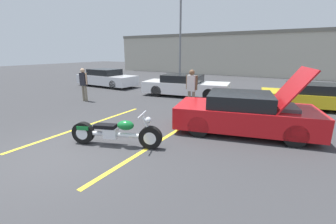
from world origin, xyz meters
TOP-DOWN VIEW (x-y plane):
  - ground_plane at (0.00, 0.00)m, footprint 80.00×80.00m
  - parking_stripe_foreground at (-1.32, 1.96)m, footprint 0.12×5.35m
  - parking_stripe_middle at (1.60, 1.96)m, footprint 0.12×5.35m
  - far_building at (0.00, 22.74)m, footprint 32.00×4.20m
  - light_pole at (-4.95, 15.85)m, footprint 1.21×0.28m
  - motorcycle at (0.75, 1.18)m, footprint 2.42×1.10m
  - show_car_hood_open at (3.47, 4.07)m, footprint 4.49×2.80m
  - parked_car_mid_row at (-0.81, 8.49)m, footprint 5.00×2.51m
  - parked_car_right_row at (5.52, 8.78)m, footprint 4.81×2.50m
  - parked_car_left_row at (-7.36, 8.84)m, footprint 4.64×1.87m
  - spectator_near_motorcycle at (-4.61, 4.61)m, footprint 0.52×0.22m
  - spectator_by_show_car at (0.90, 5.64)m, footprint 0.52×0.23m

SIDE VIEW (x-z plane):
  - ground_plane at x=0.00m, z-range 0.00..0.00m
  - parking_stripe_foreground at x=-1.32m, z-range 0.00..0.01m
  - parking_stripe_middle at x=1.60m, z-range 0.00..0.01m
  - motorcycle at x=0.75m, z-range -0.10..0.84m
  - parked_car_right_row at x=5.52m, z-range -0.02..1.09m
  - parked_car_mid_row at x=-0.81m, z-range -0.02..1.18m
  - parked_car_left_row at x=-7.36m, z-range -0.03..1.22m
  - show_car_hood_open at x=3.47m, z-range -0.41..1.63m
  - spectator_near_motorcycle at x=-4.61m, z-range 0.15..1.82m
  - spectator_by_show_car at x=0.90m, z-range 0.17..1.92m
  - far_building at x=0.00m, z-range 0.14..4.54m
  - light_pole at x=-4.95m, z-range 0.38..8.51m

